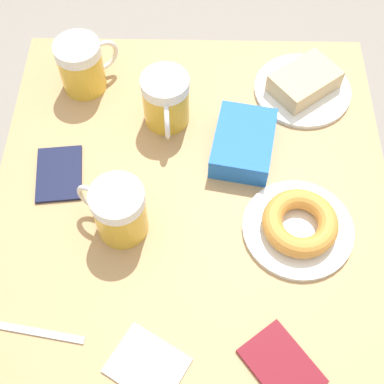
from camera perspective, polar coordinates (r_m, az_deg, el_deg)
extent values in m
plane|color=gray|center=(1.70, 0.00, -13.32)|extent=(8.00, 8.00, 0.00)
cube|color=tan|center=(1.04, 0.00, -1.00)|extent=(0.77, 0.86, 0.03)
cylinder|color=black|center=(1.60, 12.73, 4.22)|extent=(0.04, 0.04, 0.71)
cylinder|color=black|center=(1.60, -12.17, 4.60)|extent=(0.04, 0.04, 0.71)
cylinder|color=white|center=(1.21, 11.68, 10.62)|extent=(0.21, 0.21, 0.01)
cube|color=#D1B27F|center=(1.19, 11.91, 11.48)|extent=(0.17, 0.16, 0.04)
cylinder|color=white|center=(1.01, 11.22, -3.88)|extent=(0.21, 0.21, 0.01)
torus|color=#D18938|center=(0.99, 11.46, -3.24)|extent=(0.14, 0.14, 0.04)
cylinder|color=gold|center=(1.10, -2.77, 9.40)|extent=(0.09, 0.09, 0.09)
cylinder|color=white|center=(1.06, -2.91, 11.46)|extent=(0.10, 0.10, 0.02)
torus|color=silver|center=(1.06, -2.69, 7.69)|extent=(0.02, 0.08, 0.08)
cylinder|color=gold|center=(1.19, -11.65, 12.62)|extent=(0.09, 0.09, 0.09)
cylinder|color=white|center=(1.15, -12.17, 14.63)|extent=(0.10, 0.10, 0.02)
torus|color=silver|center=(1.19, -9.52, 14.14)|extent=(0.07, 0.05, 0.08)
cylinder|color=gold|center=(0.96, -7.61, -2.41)|extent=(0.09, 0.09, 0.09)
cylinder|color=white|center=(0.91, -8.03, -0.64)|extent=(0.10, 0.10, 0.02)
torus|color=silver|center=(0.97, -10.30, -0.80)|extent=(0.07, 0.04, 0.08)
cube|color=white|center=(0.91, -4.80, -17.95)|extent=(0.15, 0.14, 0.00)
cube|color=silver|center=(0.96, -16.31, -14.14)|extent=(0.17, 0.04, 0.00)
cube|color=maroon|center=(0.92, 9.55, -17.84)|extent=(0.15, 0.15, 0.01)
cube|color=#141938|center=(1.08, -13.98, 1.92)|extent=(0.10, 0.14, 0.01)
cube|color=blue|center=(1.07, 5.51, 5.22)|extent=(0.14, 0.18, 0.05)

